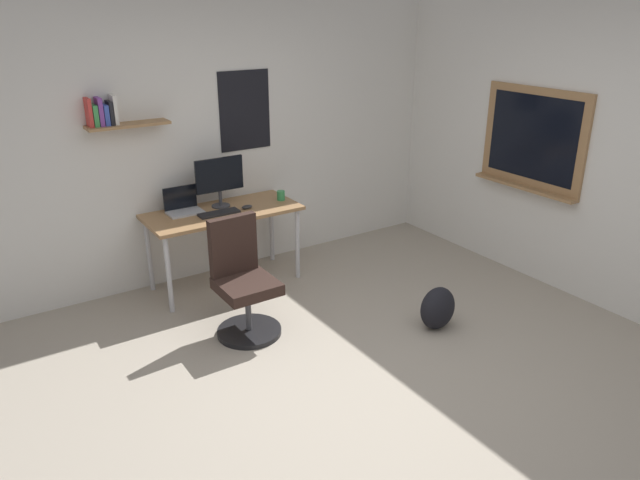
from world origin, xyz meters
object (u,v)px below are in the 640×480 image
laptop (183,206)px  coffee_mug (281,196)px  monitor_primary (219,179)px  office_chair (243,285)px  keyboard (219,213)px  backpack (438,308)px  computer_mouse (247,207)px  desk (223,218)px

laptop → coffee_mug: 0.93m
monitor_primary → office_chair: bearing=-106.0°
monitor_primary → keyboard: bearing=-120.1°
laptop → monitor_primary: 0.41m
office_chair → coffee_mug: 1.26m
keyboard → backpack: bearing=-54.8°
coffee_mug → office_chair: bearing=-134.5°
office_chair → keyboard: 0.90m
monitor_primary → coffee_mug: 0.62m
keyboard → computer_mouse: bearing=0.0°
computer_mouse → backpack: size_ratio=0.29×
desk → coffee_mug: bearing=-2.8°
desk → monitor_primary: 0.36m
laptop → keyboard: bearing=-43.1°
keyboard → computer_mouse: 0.28m
desk → coffee_mug: 0.61m
office_chair → computer_mouse: size_ratio=9.13×
desk → backpack: 2.09m
desk → monitor_primary: size_ratio=3.01×
backpack → laptop: bearing=126.8°
backpack → coffee_mug: bearing=106.1°
computer_mouse → coffee_mug: bearing=7.3°
desk → laptop: 0.37m
monitor_primary → computer_mouse: bearing=-45.9°
laptop → keyboard: laptop is taller
laptop → computer_mouse: laptop is taller
laptop → monitor_primary: (0.35, -0.05, 0.22)m
keyboard → computer_mouse: computer_mouse is taller
desk → keyboard: 0.14m
laptop → backpack: laptop is taller
office_chair → keyboard: size_ratio=2.57×
monitor_primary → keyboard: monitor_primary is taller
office_chair → backpack: size_ratio=2.61×
keyboard → computer_mouse: size_ratio=3.56×
office_chair → coffee_mug: office_chair is taller
laptop → coffee_mug: size_ratio=3.37×
computer_mouse → monitor_primary: bearing=134.1°
office_chair → laptop: laptop is taller
office_chair → backpack: 1.59m
computer_mouse → office_chair: bearing=-119.5°
backpack → monitor_primary: bearing=120.0°
keyboard → coffee_mug: bearing=4.3°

